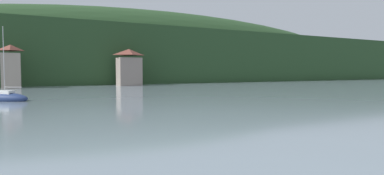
% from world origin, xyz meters
% --- Properties ---
extents(wooded_hillside, '(352.00, 45.84, 45.74)m').
position_xyz_m(wooded_hillside, '(20.87, 143.02, 7.94)').
color(wooded_hillside, '#264223').
rests_on(wooded_hillside, ground_plane).
extents(shore_building_west, '(4.39, 4.84, 10.63)m').
position_xyz_m(shore_building_west, '(-14.79, 110.85, 5.16)').
color(shore_building_west, gray).
rests_on(shore_building_west, ground_plane).
extents(shore_building_westcentral, '(6.73, 5.26, 10.51)m').
position_xyz_m(shore_building_westcentral, '(14.79, 111.05, 5.10)').
color(shore_building_westcentral, gray).
rests_on(shore_building_westcentral, ground_plane).
extents(sailboat_far_1, '(6.92, 6.05, 10.91)m').
position_xyz_m(sailboat_far_1, '(-14.22, 73.44, 0.43)').
color(sailboat_far_1, navy).
rests_on(sailboat_far_1, ground_plane).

